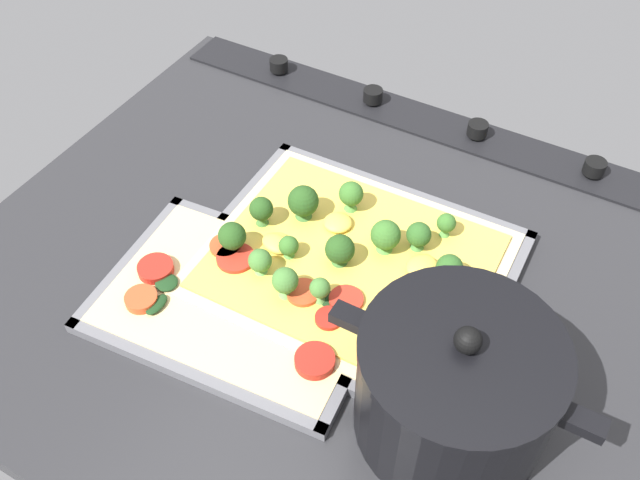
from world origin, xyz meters
The scene contains 7 objects.
ground_plane centered at (0.00, 0.00, -1.50)cm, with size 79.67×69.54×3.00cm, color #28282B.
stove_control_panel centered at (0.00, -31.27, 0.55)cm, with size 76.48×7.00×2.60cm.
baking_tray_front centered at (-3.83, -1.77, 0.36)cm, with size 35.46×30.03×1.30cm.
broccoli_pizza centered at (-3.72, -1.49, 1.97)cm, with size 33.01×27.58×5.80cm.
baking_tray_back centered at (4.44, 8.76, 0.38)cm, with size 31.83×23.84×1.30cm.
veggie_pizza_back centered at (4.31, 8.54, 1.15)cm, with size 29.24×21.25×1.90cm.
cooking_pot centered at (-20.65, 10.57, 6.32)cm, with size 25.10×18.25×14.93cm.
Camera 1 is at (-25.79, 44.64, 61.23)cm, focal length 38.88 mm.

